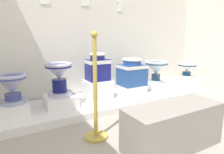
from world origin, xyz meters
The scene contains 18 objects.
ground_plane centered at (1.97, 0.62, -0.01)m, with size 5.94×5.25×0.02m, color #A3998C.
display_platform centered at (1.97, 2.00, 0.05)m, with size 3.45×0.86×0.10m, color white.
plinth_block_tall_cobalt centered at (0.55, 1.98, 0.16)m, with size 0.32×0.34×0.14m, color white.
antique_toilet_tall_cobalt centered at (0.55, 1.98, 0.45)m, with size 0.35×0.35×0.35m.
plinth_block_slender_white centered at (1.10, 1.98, 0.17)m, with size 0.40×0.37×0.15m, color white.
antique_toilet_slender_white centered at (1.10, 1.98, 0.52)m, with size 0.35×0.35×0.42m.
plinth_block_squat_floral centered at (1.68, 2.05, 0.23)m, with size 0.38×0.29×0.28m, color white.
antique_toilet_squat_floral centered at (1.68, 2.05, 0.57)m, with size 0.32×0.25×0.40m.
plinth_block_leftmost centered at (2.28, 2.04, 0.16)m, with size 0.39×0.34×0.13m, color white.
antique_toilet_leftmost centered at (2.28, 2.04, 0.45)m, with size 0.40×0.35×0.43m.
plinth_block_broad_patterned centered at (2.84, 2.10, 0.14)m, with size 0.38×0.39×0.10m, color white.
antique_toilet_broad_patterned centered at (2.84, 2.10, 0.46)m, with size 0.41×0.41×0.38m.
plinth_block_rightmost centered at (3.44, 1.92, 0.17)m, with size 0.40×0.38×0.15m, color white.
antique_toilet_rightmost centered at (3.44, 1.92, 0.44)m, with size 0.34×0.34×0.28m.
info_placard_third centered at (1.68, 2.44, 1.52)m, with size 0.13×0.01×0.13m.
info_placard_fourth centered at (2.28, 2.44, 1.49)m, with size 0.10×0.01×0.16m.
stanchion_post_near_left centered at (1.23, 1.17, 0.34)m, with size 0.23×0.23×1.05m.
museum_bench centered at (1.77, 0.67, 0.20)m, with size 0.93×0.36×0.40m, color gray.
Camera 1 is at (0.48, -0.48, 1.00)m, focal length 31.28 mm.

